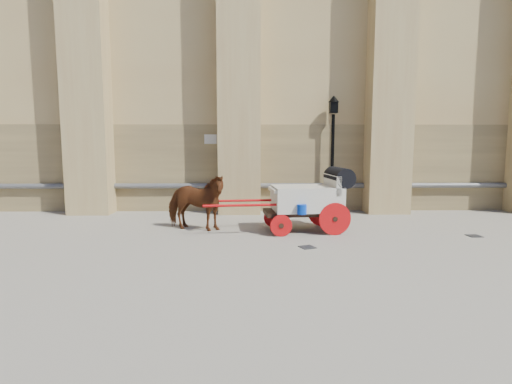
{
  "coord_description": "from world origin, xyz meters",
  "views": [
    {
      "loc": [
        -0.69,
        -9.84,
        2.34
      ],
      "look_at": [
        -0.5,
        0.79,
        1.05
      ],
      "focal_mm": 28.0,
      "sensor_mm": 36.0,
      "label": 1
    }
  ],
  "objects": [
    {
      "name": "ground",
      "position": [
        0.0,
        0.0,
        0.0
      ],
      "size": [
        90.0,
        90.0,
        0.0
      ],
      "primitive_type": "plane",
      "color": "slate",
      "rests_on": "ground"
    },
    {
      "name": "horse",
      "position": [
        -2.14,
        0.86,
        0.77
      ],
      "size": [
        1.98,
        1.35,
        1.53
      ],
      "primitive_type": "imported",
      "rotation": [
        0.0,
        0.0,
        1.26
      ],
      "color": "#5D2D14",
      "rests_on": "ground"
    },
    {
      "name": "carriage",
      "position": [
        0.99,
        0.74,
        0.92
      ],
      "size": [
        4.0,
        1.51,
        1.71
      ],
      "rotation": [
        0.0,
        0.0,
        0.1
      ],
      "color": "black",
      "rests_on": "ground"
    },
    {
      "name": "street_lamp",
      "position": [
        2.15,
        3.67,
        2.11
      ],
      "size": [
        0.37,
        0.37,
        3.94
      ],
      "color": "black",
      "rests_on": "ground"
    },
    {
      "name": "drain_grate_near",
      "position": [
        0.63,
        -1.02,
        0.01
      ],
      "size": [
        0.42,
        0.42,
        0.01
      ],
      "primitive_type": "cube",
      "rotation": [
        0.0,
        0.0,
        0.4
      ],
      "color": "black",
      "rests_on": "ground"
    },
    {
      "name": "drain_grate_far",
      "position": [
        5.06,
        0.02,
        0.01
      ],
      "size": [
        0.34,
        0.34,
        0.01
      ],
      "primitive_type": "cube",
      "rotation": [
        0.0,
        0.0,
        0.06
      ],
      "color": "black",
      "rests_on": "ground"
    }
  ]
}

